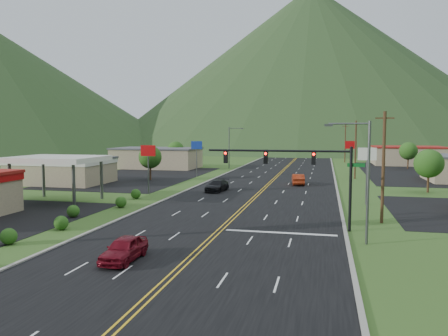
% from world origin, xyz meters
% --- Properties ---
extents(ground, '(500.00, 500.00, 0.00)m').
position_xyz_m(ground, '(0.00, 0.00, 0.00)').
color(ground, '#32501C').
rests_on(ground, ground).
extents(road, '(20.00, 460.00, 0.04)m').
position_xyz_m(road, '(0.00, 0.00, 0.00)').
color(road, black).
rests_on(road, ground).
extents(curb_west, '(0.30, 460.00, 0.14)m').
position_xyz_m(curb_west, '(-10.15, 0.00, 0.00)').
color(curb_west, gray).
rests_on(curb_west, ground).
extents(curb_east, '(0.30, 460.00, 0.14)m').
position_xyz_m(curb_east, '(10.15, 0.00, 0.00)').
color(curb_east, gray).
rests_on(curb_east, ground).
extents(traffic_signal, '(13.10, 0.43, 7.00)m').
position_xyz_m(traffic_signal, '(6.48, 14.00, 5.33)').
color(traffic_signal, black).
rests_on(traffic_signal, ground).
extents(streetlight_east, '(3.28, 0.25, 9.00)m').
position_xyz_m(streetlight_east, '(11.18, 10.00, 5.18)').
color(streetlight_east, '#59595E').
rests_on(streetlight_east, ground).
extents(streetlight_west, '(3.28, 0.25, 9.00)m').
position_xyz_m(streetlight_west, '(-11.68, 70.00, 5.18)').
color(streetlight_west, '#59595E').
rests_on(streetlight_west, ground).
extents(gas_canopy, '(10.00, 8.00, 5.30)m').
position_xyz_m(gas_canopy, '(-22.00, 22.00, 4.87)').
color(gas_canopy, white).
rests_on(gas_canopy, ground).
extents(building_west_mid, '(14.40, 10.40, 4.10)m').
position_xyz_m(building_west_mid, '(-32.00, 38.00, 2.27)').
color(building_west_mid, tan).
rests_on(building_west_mid, ground).
extents(building_west_far, '(18.40, 11.40, 4.50)m').
position_xyz_m(building_west_far, '(-28.00, 68.00, 2.26)').
color(building_west_far, tan).
rests_on(building_west_far, ground).
extents(building_east_far, '(16.40, 12.40, 4.50)m').
position_xyz_m(building_east_far, '(28.00, 90.00, 2.26)').
color(building_east_far, tan).
rests_on(building_east_far, ground).
extents(pole_sign_west_a, '(2.00, 0.18, 6.40)m').
position_xyz_m(pole_sign_west_a, '(-14.00, 30.00, 5.05)').
color(pole_sign_west_a, '#59595E').
rests_on(pole_sign_west_a, ground).
extents(pole_sign_west_b, '(2.00, 0.18, 6.40)m').
position_xyz_m(pole_sign_west_b, '(-14.00, 52.00, 5.05)').
color(pole_sign_west_b, '#59595E').
rests_on(pole_sign_west_b, ground).
extents(pole_sign_east_a, '(2.00, 0.18, 6.40)m').
position_xyz_m(pole_sign_east_a, '(13.00, 28.00, 5.05)').
color(pole_sign_east_a, '#59595E').
rests_on(pole_sign_east_a, ground).
extents(pole_sign_east_b, '(2.00, 0.18, 6.40)m').
position_xyz_m(pole_sign_east_b, '(13.00, 60.00, 5.05)').
color(pole_sign_east_b, '#59595E').
rests_on(pole_sign_east_b, ground).
extents(tree_west_a, '(3.84, 3.84, 5.82)m').
position_xyz_m(tree_west_a, '(-20.00, 45.00, 3.89)').
color(tree_west_a, '#382314').
rests_on(tree_west_a, ground).
extents(tree_west_b, '(3.84, 3.84, 5.82)m').
position_xyz_m(tree_west_b, '(-25.00, 72.00, 3.89)').
color(tree_west_b, '#382314').
rests_on(tree_west_b, ground).
extents(tree_east_a, '(3.84, 3.84, 5.82)m').
position_xyz_m(tree_east_a, '(22.00, 40.00, 3.89)').
color(tree_east_a, '#382314').
rests_on(tree_east_a, ground).
extents(tree_east_b, '(3.84, 3.84, 5.82)m').
position_xyz_m(tree_east_b, '(26.00, 78.00, 3.89)').
color(tree_east_b, '#382314').
rests_on(tree_east_b, ground).
extents(utility_pole_a, '(1.60, 0.28, 10.00)m').
position_xyz_m(utility_pole_a, '(13.50, 18.00, 5.13)').
color(utility_pole_a, '#382314').
rests_on(utility_pole_a, ground).
extents(utility_pole_b, '(1.60, 0.28, 10.00)m').
position_xyz_m(utility_pole_b, '(13.50, 55.00, 5.13)').
color(utility_pole_b, '#382314').
rests_on(utility_pole_b, ground).
extents(utility_pole_c, '(1.60, 0.28, 10.00)m').
position_xyz_m(utility_pole_c, '(13.50, 95.00, 5.13)').
color(utility_pole_c, '#382314').
rests_on(utility_pole_c, ground).
extents(utility_pole_d, '(1.60, 0.28, 10.00)m').
position_xyz_m(utility_pole_d, '(13.50, 135.00, 5.13)').
color(utility_pole_d, '#382314').
rests_on(utility_pole_d, ground).
extents(mountain_n, '(220.00, 220.00, 85.00)m').
position_xyz_m(mountain_n, '(0.00, 220.00, 42.50)').
color(mountain_n, black).
rests_on(mountain_n, ground).
extents(car_red_near, '(1.85, 4.51, 1.53)m').
position_xyz_m(car_red_near, '(-3.93, 2.10, 0.77)').
color(car_red_near, maroon).
rests_on(car_red_near, ground).
extents(car_dark_mid, '(2.66, 5.43, 1.52)m').
position_xyz_m(car_dark_mid, '(-5.85, 34.43, 0.76)').
color(car_dark_mid, black).
rests_on(car_dark_mid, ground).
extents(car_red_far, '(2.31, 5.14, 1.64)m').
position_xyz_m(car_red_far, '(4.47, 44.31, 0.82)').
color(car_red_far, maroon).
rests_on(car_red_far, ground).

